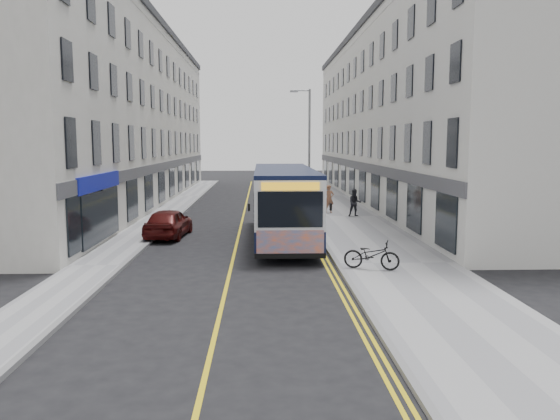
{
  "coord_description": "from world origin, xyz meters",
  "views": [
    {
      "loc": [
        1.12,
        -21.17,
        4.6
      ],
      "look_at": [
        1.98,
        3.16,
        1.6
      ],
      "focal_mm": 35.0,
      "sensor_mm": 36.0,
      "label": 1
    }
  ],
  "objects": [
    {
      "name": "kerb_east",
      "position": [
        4.0,
        12.0,
        0.07
      ],
      "size": [
        0.18,
        64.0,
        0.13
      ],
      "primitive_type": "cube",
      "color": "slate",
      "rests_on": "ground"
    },
    {
      "name": "pedestrian_far",
      "position": [
        6.89,
        11.86,
        0.95
      ],
      "size": [
        0.83,
        0.65,
        1.67
      ],
      "primitive_type": "imported",
      "rotation": [
        0.0,
        0.0,
        -0.03
      ],
      "color": "black",
      "rests_on": "pavement_east"
    },
    {
      "name": "car_maroon",
      "position": [
        -3.4,
        5.4,
        0.72
      ],
      "size": [
        2.06,
        4.37,
        1.44
      ],
      "primitive_type": "imported",
      "rotation": [
        0.0,
        0.0,
        3.06
      ],
      "color": "#440C0B",
      "rests_on": "ground"
    },
    {
      "name": "terrace_east",
      "position": [
        11.5,
        21.0,
        6.5
      ],
      "size": [
        6.0,
        46.0,
        13.0
      ],
      "primitive_type": "cube",
      "color": "silver",
      "rests_on": "ground"
    },
    {
      "name": "car_white",
      "position": [
        3.15,
        21.53,
        0.74
      ],
      "size": [
        1.86,
        4.58,
        1.48
      ],
      "primitive_type": "imported",
      "rotation": [
        0.0,
        0.0,
        -0.07
      ],
      "color": "white",
      "rests_on": "ground"
    },
    {
      "name": "road_dbl_yellow_outer",
      "position": [
        3.75,
        12.0,
        0.0
      ],
      "size": [
        0.1,
        64.0,
        0.01
      ],
      "primitive_type": "cube",
      "color": "yellow",
      "rests_on": "ground"
    },
    {
      "name": "kerb_west",
      "position": [
        -4.0,
        12.0,
        0.07
      ],
      "size": [
        0.18,
        64.0,
        0.13
      ],
      "primitive_type": "cube",
      "color": "slate",
      "rests_on": "ground"
    },
    {
      "name": "city_bus",
      "position": [
        2.2,
        4.49,
        1.87
      ],
      "size": [
        2.74,
        11.74,
        3.41
      ],
      "color": "black",
      "rests_on": "ground"
    },
    {
      "name": "bicycle",
      "position": [
        5.05,
        -2.24,
        0.64
      ],
      "size": [
        2.1,
        1.28,
        1.04
      ],
      "primitive_type": "imported",
      "rotation": [
        0.0,
        0.0,
        1.25
      ],
      "color": "black",
      "rests_on": "pavement_east"
    },
    {
      "name": "pavement_west",
      "position": [
        -5.0,
        12.0,
        0.06
      ],
      "size": [
        2.0,
        64.0,
        0.12
      ],
      "primitive_type": "cube",
      "color": "#949497",
      "rests_on": "ground"
    },
    {
      "name": "terrace_west",
      "position": [
        -9.0,
        21.0,
        6.5
      ],
      "size": [
        6.0,
        46.0,
        13.0
      ],
      "primitive_type": "cube",
      "color": "silver",
      "rests_on": "ground"
    },
    {
      "name": "road_centre_line",
      "position": [
        0.0,
        12.0,
        0.0
      ],
      "size": [
        0.12,
        64.0,
        0.01
      ],
      "primitive_type": "cube",
      "color": "yellow",
      "rests_on": "ground"
    },
    {
      "name": "pavement_east",
      "position": [
        6.25,
        12.0,
        0.06
      ],
      "size": [
        4.5,
        64.0,
        0.12
      ],
      "primitive_type": "cube",
      "color": "#949497",
      "rests_on": "ground"
    },
    {
      "name": "road_dbl_yellow_inner",
      "position": [
        3.55,
        12.0,
        0.0
      ],
      "size": [
        0.1,
        64.0,
        0.01
      ],
      "primitive_type": "cube",
      "color": "yellow",
      "rests_on": "ground"
    },
    {
      "name": "streetlamp",
      "position": [
        4.17,
        14.0,
        4.38
      ],
      "size": [
        1.32,
        0.18,
        8.0
      ],
      "color": "gray",
      "rests_on": "ground"
    },
    {
      "name": "pedestrian_near",
      "position": [
        5.51,
        13.59,
        1.02
      ],
      "size": [
        0.72,
        0.54,
        1.79
      ],
      "primitive_type": "imported",
      "rotation": [
        0.0,
        0.0,
        0.19
      ],
      "color": "brown",
      "rests_on": "pavement_east"
    },
    {
      "name": "ground",
      "position": [
        0.0,
        0.0,
        0.0
      ],
      "size": [
        140.0,
        140.0,
        0.0
      ],
      "primitive_type": "plane",
      "color": "black",
      "rests_on": "ground"
    }
  ]
}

